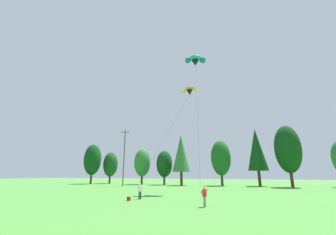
{
  "coord_description": "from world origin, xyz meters",
  "views": [
    {
      "loc": [
        7.42,
        -0.79,
        2.76
      ],
      "look_at": [
        -0.57,
        24.07,
        9.5
      ],
      "focal_mm": 23.27,
      "sensor_mm": 36.0,
      "label": 1
    }
  ],
  "objects_px": {
    "backpack": "(129,199)",
    "kite_flyer_near": "(140,190)",
    "kite_flyer_mid": "(204,195)",
    "parafoil_kite_mid_teal": "(195,61)",
    "utility_pole": "(124,156)",
    "parafoil_kite_high_orange": "(189,91)"
  },
  "relations": [
    {
      "from": "backpack",
      "to": "kite_flyer_near",
      "type": "bearing_deg",
      "value": -100.44
    },
    {
      "from": "kite_flyer_mid",
      "to": "backpack",
      "type": "bearing_deg",
      "value": 166.36
    },
    {
      "from": "parafoil_kite_mid_teal",
      "to": "backpack",
      "type": "xyz_separation_m",
      "value": [
        -5.37,
        -12.46,
        -21.8
      ]
    },
    {
      "from": "utility_pole",
      "to": "parafoil_kite_mid_teal",
      "type": "relative_size",
      "value": 0.6
    },
    {
      "from": "kite_flyer_near",
      "to": "parafoil_kite_high_orange",
      "type": "distance_m",
      "value": 18.46
    },
    {
      "from": "kite_flyer_mid",
      "to": "backpack",
      "type": "relative_size",
      "value": 4.23
    },
    {
      "from": "kite_flyer_near",
      "to": "parafoil_kite_mid_teal",
      "type": "xyz_separation_m",
      "value": [
        4.78,
        10.98,
        21.0
      ]
    },
    {
      "from": "parafoil_kite_mid_teal",
      "to": "utility_pole",
      "type": "bearing_deg",
      "value": 149.86
    },
    {
      "from": "utility_pole",
      "to": "kite_flyer_mid",
      "type": "xyz_separation_m",
      "value": [
        22.29,
        -25.72,
        -5.74
      ]
    },
    {
      "from": "parafoil_kite_high_orange",
      "to": "backpack",
      "type": "bearing_deg",
      "value": -111.07
    },
    {
      "from": "kite_flyer_near",
      "to": "parafoil_kite_high_orange",
      "type": "height_order",
      "value": "parafoil_kite_high_orange"
    },
    {
      "from": "kite_flyer_mid",
      "to": "parafoil_kite_mid_teal",
      "type": "height_order",
      "value": "parafoil_kite_mid_teal"
    },
    {
      "from": "parafoil_kite_high_orange",
      "to": "backpack",
      "type": "relative_size",
      "value": 37.78
    },
    {
      "from": "utility_pole",
      "to": "backpack",
      "type": "distance_m",
      "value": 28.3
    },
    {
      "from": "parafoil_kite_high_orange",
      "to": "backpack",
      "type": "distance_m",
      "value": 20.05
    },
    {
      "from": "utility_pole",
      "to": "parafoil_kite_mid_teal",
      "type": "distance_m",
      "value": 27.11
    },
    {
      "from": "kite_flyer_mid",
      "to": "parafoil_kite_high_orange",
      "type": "bearing_deg",
      "value": 106.09
    },
    {
      "from": "kite_flyer_mid",
      "to": "parafoil_kite_high_orange",
      "type": "height_order",
      "value": "parafoil_kite_high_orange"
    },
    {
      "from": "kite_flyer_near",
      "to": "kite_flyer_mid",
      "type": "xyz_separation_m",
      "value": [
        7.69,
        -3.49,
        0.0
      ]
    },
    {
      "from": "utility_pole",
      "to": "parafoil_kite_high_orange",
      "type": "relative_size",
      "value": 0.86
    },
    {
      "from": "parafoil_kite_mid_teal",
      "to": "parafoil_kite_high_orange",
      "type": "bearing_deg",
      "value": -133.16
    },
    {
      "from": "parafoil_kite_high_orange",
      "to": "utility_pole",
      "type": "bearing_deg",
      "value": 146.31
    }
  ]
}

